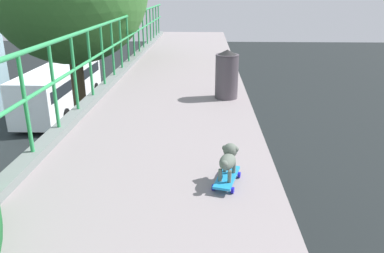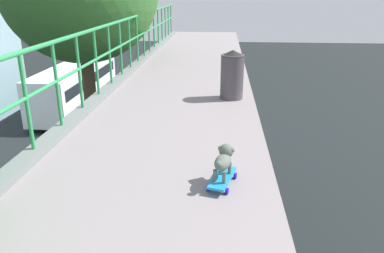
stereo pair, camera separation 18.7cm
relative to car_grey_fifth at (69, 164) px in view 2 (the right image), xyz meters
name	(u,v)px [view 2 (the right image)]	position (x,y,z in m)	size (l,w,h in m)	color
car_grey_fifth	(69,164)	(0.00, 0.00, 0.00)	(1.95, 4.32, 1.37)	slate
city_bus	(76,83)	(-3.50, 10.57, 1.09)	(2.75, 11.00, 3.06)	white
toy_skateboard	(222,178)	(6.83, -11.70, 5.73)	(0.30, 0.52, 0.08)	#1D89CC
small_dog	(224,159)	(6.84, -11.68, 5.93)	(0.22, 0.38, 0.30)	#5A6459
litter_bin	(232,74)	(6.98, -8.62, 6.09)	(0.40, 0.40, 0.83)	#4A424A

